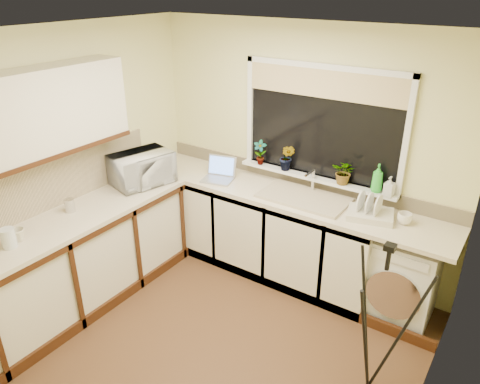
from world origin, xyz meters
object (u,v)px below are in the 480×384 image
at_px(dish_rack, 370,215).
at_px(plant_d, 344,172).
at_px(plant_b, 287,158).
at_px(glass_jug, 8,238).
at_px(washing_machine, 403,276).
at_px(kettle, 140,178).
at_px(cup_left, 18,235).
at_px(microwave, 142,169).
at_px(tripod, 378,322).
at_px(laptop, 220,173).
at_px(cup_back, 405,218).
at_px(soap_bottle_clear, 389,186).
at_px(soap_bottle_green, 378,178).
at_px(plant_a, 260,153).
at_px(steel_jar, 70,205).

height_order(dish_rack, plant_d, plant_d).
bearing_deg(plant_b, glass_jug, -117.94).
relative_size(dish_rack, glass_jug, 2.42).
distance_m(washing_machine, kettle, 2.61).
height_order(kettle, cup_left, kettle).
bearing_deg(washing_machine, microwave, -166.78).
distance_m(tripod, plant_b, 1.86).
distance_m(laptop, plant_d, 1.27).
bearing_deg(washing_machine, cup_back, -178.30).
relative_size(washing_machine, soap_bottle_clear, 4.42).
bearing_deg(soap_bottle_green, dish_rack, -78.79).
height_order(glass_jug, soap_bottle_clear, soap_bottle_clear).
xyz_separation_m(microwave, plant_a, (0.90, 0.77, 0.12)).
bearing_deg(washing_machine, tripod, -86.51).
bearing_deg(microwave, plant_d, -51.99).
relative_size(soap_bottle_green, soap_bottle_clear, 1.46).
bearing_deg(cup_back, laptop, -177.04).
bearing_deg(kettle, tripod, -5.85).
distance_m(kettle, dish_rack, 2.18).
height_order(kettle, soap_bottle_clear, soap_bottle_clear).
relative_size(washing_machine, tripod, 0.63).
bearing_deg(cup_back, soap_bottle_clear, 143.73).
height_order(tripod, steel_jar, tripod).
bearing_deg(steel_jar, washing_machine, 28.99).
xyz_separation_m(glass_jug, soap_bottle_green, (2.08, 2.23, 0.20)).
bearing_deg(kettle, plant_b, 37.74).
height_order(kettle, plant_b, plant_b).
bearing_deg(plant_b, kettle, -142.26).
relative_size(plant_b, soap_bottle_green, 1.04).
bearing_deg(laptop, microwave, -151.27).
bearing_deg(soap_bottle_green, microwave, -159.32).
bearing_deg(laptop, glass_jug, -119.82).
height_order(plant_b, cup_left, plant_b).
distance_m(washing_machine, tripod, 1.01).
height_order(washing_machine, dish_rack, dish_rack).
bearing_deg(glass_jug, laptop, 74.50).
bearing_deg(steel_jar, kettle, 77.75).
bearing_deg(soap_bottle_clear, kettle, -158.09).
bearing_deg(dish_rack, steel_jar, -164.05).
height_order(laptop, plant_a, plant_a).
relative_size(kettle, steel_jar, 1.79).
distance_m(kettle, cup_back, 2.46).
height_order(washing_machine, kettle, kettle).
distance_m(kettle, plant_b, 1.45).
bearing_deg(soap_bottle_clear, dish_rack, -109.56).
relative_size(laptop, plant_a, 1.42).
bearing_deg(glass_jug, kettle, 88.16).
height_order(glass_jug, soap_bottle_green, soap_bottle_green).
xyz_separation_m(laptop, tripod, (2.00, -0.88, -0.34)).
bearing_deg(laptop, kettle, -143.22).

